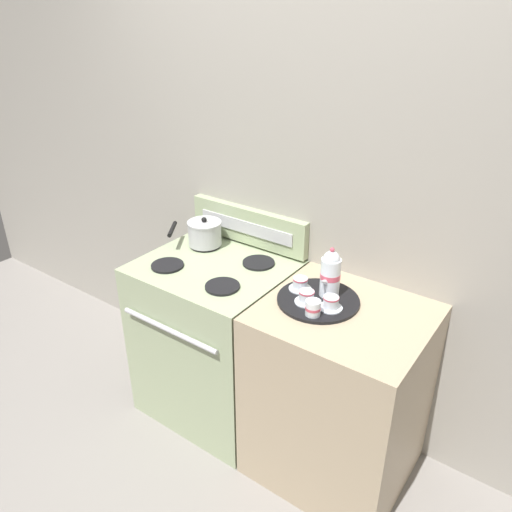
{
  "coord_description": "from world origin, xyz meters",
  "views": [
    {
      "loc": [
        1.07,
        -1.63,
        2.03
      ],
      "look_at": [
        -0.15,
        0.07,
        0.96
      ],
      "focal_mm": 35.0,
      "sensor_mm": 36.0,
      "label": 1
    }
  ],
  "objects_px": {
    "stove": "(216,338)",
    "teacup_left": "(300,284)",
    "teapot": "(330,274)",
    "teacup_right": "(306,297)",
    "serving_tray": "(318,300)",
    "teacup_front": "(331,303)",
    "creamer_jug": "(313,308)",
    "saucepan": "(204,233)"
  },
  "relations": [
    {
      "from": "teapot",
      "to": "teacup_left",
      "type": "height_order",
      "value": "teapot"
    },
    {
      "from": "teacup_front",
      "to": "creamer_jug",
      "type": "height_order",
      "value": "creamer_jug"
    },
    {
      "from": "serving_tray",
      "to": "teacup_left",
      "type": "relative_size",
      "value": 3.55
    },
    {
      "from": "serving_tray",
      "to": "teacup_right",
      "type": "xyz_separation_m",
      "value": [
        -0.03,
        -0.06,
        0.03
      ]
    },
    {
      "from": "teapot",
      "to": "teacup_right",
      "type": "distance_m",
      "value": 0.14
    },
    {
      "from": "creamer_jug",
      "to": "serving_tray",
      "type": "bearing_deg",
      "value": 109.01
    },
    {
      "from": "serving_tray",
      "to": "teapot",
      "type": "relative_size",
      "value": 1.56
    },
    {
      "from": "teapot",
      "to": "teacup_left",
      "type": "bearing_deg",
      "value": -166.34
    },
    {
      "from": "teacup_right",
      "to": "teacup_front",
      "type": "relative_size",
      "value": 1.0
    },
    {
      "from": "serving_tray",
      "to": "teacup_front",
      "type": "distance_m",
      "value": 0.09
    },
    {
      "from": "stove",
      "to": "teapot",
      "type": "height_order",
      "value": "teapot"
    },
    {
      "from": "teacup_left",
      "to": "creamer_jug",
      "type": "height_order",
      "value": "creamer_jug"
    },
    {
      "from": "teapot",
      "to": "teacup_right",
      "type": "height_order",
      "value": "teapot"
    },
    {
      "from": "teacup_left",
      "to": "creamer_jug",
      "type": "distance_m",
      "value": 0.2
    },
    {
      "from": "teacup_front",
      "to": "serving_tray",
      "type": "bearing_deg",
      "value": 154.76
    },
    {
      "from": "stove",
      "to": "teacup_left",
      "type": "xyz_separation_m",
      "value": [
        0.47,
        0.03,
        0.48
      ]
    },
    {
      "from": "stove",
      "to": "creamer_jug",
      "type": "xyz_separation_m",
      "value": [
        0.62,
        -0.11,
        0.49
      ]
    },
    {
      "from": "creamer_jug",
      "to": "stove",
      "type": "bearing_deg",
      "value": 169.85
    },
    {
      "from": "teacup_front",
      "to": "stove",
      "type": "bearing_deg",
      "value": 177.59
    },
    {
      "from": "teacup_front",
      "to": "creamer_jug",
      "type": "relative_size",
      "value": 1.54
    },
    {
      "from": "serving_tray",
      "to": "creamer_jug",
      "type": "height_order",
      "value": "creamer_jug"
    },
    {
      "from": "stove",
      "to": "teacup_right",
      "type": "height_order",
      "value": "teacup_right"
    },
    {
      "from": "saucepan",
      "to": "teapot",
      "type": "distance_m",
      "value": 0.78
    },
    {
      "from": "saucepan",
      "to": "serving_tray",
      "type": "xyz_separation_m",
      "value": [
        0.76,
        -0.13,
        -0.07
      ]
    },
    {
      "from": "serving_tray",
      "to": "teacup_left",
      "type": "distance_m",
      "value": 0.11
    },
    {
      "from": "creamer_jug",
      "to": "teacup_front",
      "type": "bearing_deg",
      "value": 66.23
    },
    {
      "from": "teacup_left",
      "to": "teacup_right",
      "type": "height_order",
      "value": "same"
    },
    {
      "from": "teacup_right",
      "to": "creamer_jug",
      "type": "distance_m",
      "value": 0.09
    },
    {
      "from": "teacup_right",
      "to": "creamer_jug",
      "type": "bearing_deg",
      "value": -43.3
    },
    {
      "from": "serving_tray",
      "to": "teapot",
      "type": "xyz_separation_m",
      "value": [
        0.02,
        0.05,
        0.11
      ]
    },
    {
      "from": "stove",
      "to": "teapot",
      "type": "distance_m",
      "value": 0.82
    },
    {
      "from": "saucepan",
      "to": "teacup_front",
      "type": "bearing_deg",
      "value": -11.31
    },
    {
      "from": "stove",
      "to": "teacup_front",
      "type": "xyz_separation_m",
      "value": [
        0.66,
        -0.03,
        0.48
      ]
    },
    {
      "from": "creamer_jug",
      "to": "saucepan",
      "type": "bearing_deg",
      "value": 162.57
    },
    {
      "from": "teacup_left",
      "to": "teacup_front",
      "type": "relative_size",
      "value": 1.0
    },
    {
      "from": "saucepan",
      "to": "serving_tray",
      "type": "distance_m",
      "value": 0.77
    },
    {
      "from": "teacup_right",
      "to": "serving_tray",
      "type": "bearing_deg",
      "value": 64.09
    },
    {
      "from": "stove",
      "to": "creamer_jug",
      "type": "height_order",
      "value": "creamer_jug"
    },
    {
      "from": "teacup_front",
      "to": "creamer_jug",
      "type": "xyz_separation_m",
      "value": [
        -0.04,
        -0.08,
        0.01
      ]
    },
    {
      "from": "teacup_right",
      "to": "teacup_left",
      "type": "bearing_deg",
      "value": 134.96
    },
    {
      "from": "teacup_front",
      "to": "saucepan",
      "type": "bearing_deg",
      "value": 168.69
    },
    {
      "from": "teapot",
      "to": "teacup_right",
      "type": "relative_size",
      "value": 2.28
    }
  ]
}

